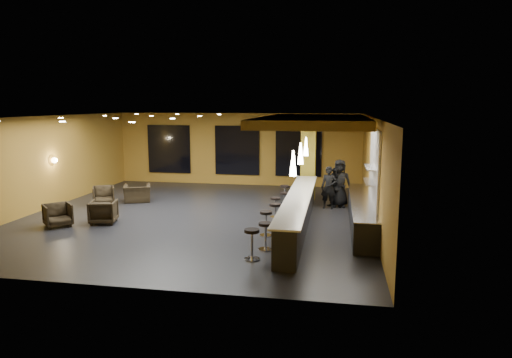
% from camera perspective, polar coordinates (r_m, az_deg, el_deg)
% --- Properties ---
extents(floor, '(12.00, 13.00, 0.10)m').
position_cam_1_polar(floor, '(16.49, -7.19, -4.71)').
color(floor, black).
rests_on(floor, ground).
extents(ceiling, '(12.00, 13.00, 0.10)m').
position_cam_1_polar(ceiling, '(16.00, -7.46, 7.89)').
color(ceiling, black).
extents(wall_back, '(12.00, 0.10, 3.50)m').
position_cam_1_polar(wall_back, '(22.44, -2.31, 3.76)').
color(wall_back, '#A27424').
rests_on(wall_back, floor).
extents(wall_front, '(12.00, 0.10, 3.50)m').
position_cam_1_polar(wall_front, '(10.19, -18.40, -3.54)').
color(wall_front, '#A27424').
rests_on(wall_front, floor).
extents(wall_left, '(0.10, 13.00, 3.50)m').
position_cam_1_polar(wall_left, '(18.86, -25.16, 1.81)').
color(wall_left, '#A27424').
rests_on(wall_left, floor).
extents(wall_right, '(0.10, 13.00, 3.50)m').
position_cam_1_polar(wall_right, '(15.46, 14.61, 0.92)').
color(wall_right, '#A27424').
rests_on(wall_right, floor).
extents(wood_soffit, '(3.60, 8.00, 0.28)m').
position_cam_1_polar(wood_soffit, '(16.28, 7.32, 7.25)').
color(wood_soffit, olive).
rests_on(wood_soffit, ceiling).
extents(window_left, '(2.20, 0.06, 2.40)m').
position_cam_1_polar(window_left, '(23.34, -10.81, 3.70)').
color(window_left, black).
rests_on(window_left, wall_back).
extents(window_center, '(2.20, 0.06, 2.40)m').
position_cam_1_polar(window_center, '(22.33, -2.37, 3.61)').
color(window_center, black).
rests_on(window_center, wall_back).
extents(window_right, '(2.20, 0.06, 2.40)m').
position_cam_1_polar(window_right, '(21.88, 5.33, 3.46)').
color(window_right, black).
rests_on(window_right, wall_back).
extents(tile_backsplash, '(0.06, 3.20, 2.40)m').
position_cam_1_polar(tile_backsplash, '(14.43, 14.59, 1.34)').
color(tile_backsplash, white).
rests_on(tile_backsplash, wall_right).
extents(bar_counter, '(0.60, 8.00, 1.00)m').
position_cam_1_polar(bar_counter, '(14.71, 5.32, -4.20)').
color(bar_counter, black).
rests_on(bar_counter, floor).
extents(bar_top, '(0.78, 8.10, 0.05)m').
position_cam_1_polar(bar_top, '(14.60, 5.35, -2.20)').
color(bar_top, silver).
rests_on(bar_top, bar_counter).
extents(prep_counter, '(0.70, 6.00, 0.86)m').
position_cam_1_polar(prep_counter, '(15.19, 13.04, -4.24)').
color(prep_counter, black).
rests_on(prep_counter, floor).
extents(prep_top, '(0.72, 6.00, 0.03)m').
position_cam_1_polar(prep_top, '(15.09, 13.10, -2.56)').
color(prep_top, silver).
rests_on(prep_top, prep_counter).
extents(wall_shelf_lower, '(0.30, 1.50, 0.03)m').
position_cam_1_polar(wall_shelf_lower, '(14.28, 14.03, -0.35)').
color(wall_shelf_lower, silver).
rests_on(wall_shelf_lower, wall_right).
extents(wall_shelf_upper, '(0.30, 1.50, 0.03)m').
position_cam_1_polar(wall_shelf_upper, '(14.22, 14.10, 1.44)').
color(wall_shelf_upper, silver).
rests_on(wall_shelf_upper, wall_right).
extents(column, '(0.60, 0.60, 3.50)m').
position_cam_1_polar(column, '(19.02, 6.56, 2.69)').
color(column, olive).
rests_on(column, floor).
extents(wall_sconce, '(0.22, 0.22, 0.22)m').
position_cam_1_polar(wall_sconce, '(19.16, -23.90, 2.15)').
color(wall_sconce, '#FFE5B2').
rests_on(wall_sconce, wall_left).
extents(pendant_0, '(0.20, 0.20, 0.70)m').
position_cam_1_polar(pendant_0, '(12.41, 4.66, 1.97)').
color(pendant_0, white).
rests_on(pendant_0, wood_soffit).
extents(pendant_1, '(0.20, 0.20, 0.70)m').
position_cam_1_polar(pendant_1, '(14.88, 5.59, 3.19)').
color(pendant_1, white).
rests_on(pendant_1, wood_soffit).
extents(pendant_2, '(0.20, 0.20, 0.70)m').
position_cam_1_polar(pendant_2, '(17.37, 6.26, 4.06)').
color(pendant_2, white).
rests_on(pendant_2, wood_soffit).
extents(staff_a, '(0.64, 0.47, 1.62)m').
position_cam_1_polar(staff_a, '(17.48, 9.09, -1.07)').
color(staff_a, black).
rests_on(staff_a, floor).
extents(staff_b, '(0.93, 0.84, 1.55)m').
position_cam_1_polar(staff_b, '(17.70, 10.05, -1.08)').
color(staff_b, black).
rests_on(staff_b, floor).
extents(staff_c, '(0.92, 0.62, 1.84)m').
position_cam_1_polar(staff_c, '(17.85, 10.38, -0.53)').
color(staff_c, black).
rests_on(staff_c, floor).
extents(armchair_a, '(1.15, 1.15, 0.75)m').
position_cam_1_polar(armchair_a, '(16.19, -23.53, -4.15)').
color(armchair_a, black).
rests_on(armchair_a, floor).
extents(armchair_b, '(1.02, 1.03, 0.77)m').
position_cam_1_polar(armchair_b, '(16.07, -18.53, -3.90)').
color(armchair_b, black).
rests_on(armchair_b, floor).
extents(armchair_c, '(1.09, 1.10, 0.75)m').
position_cam_1_polar(armchair_c, '(18.96, -18.50, -1.97)').
color(armchair_c, black).
rests_on(armchair_c, floor).
extents(armchair_d, '(1.33, 1.25, 0.69)m').
position_cam_1_polar(armchair_d, '(19.16, -14.62, -1.76)').
color(armchair_d, black).
rests_on(armchair_d, floor).
extents(bar_stool_0, '(0.41, 0.41, 0.80)m').
position_cam_1_polar(bar_stool_0, '(11.70, -0.52, -7.66)').
color(bar_stool_0, silver).
rests_on(bar_stool_0, floor).
extents(bar_stool_1, '(0.39, 0.39, 0.76)m').
position_cam_1_polar(bar_stool_1, '(12.47, 1.18, -6.70)').
color(bar_stool_1, silver).
rests_on(bar_stool_1, floor).
extents(bar_stool_2, '(0.38, 0.38, 0.76)m').
position_cam_1_polar(bar_stool_2, '(13.77, 1.25, -5.16)').
color(bar_stool_2, silver).
rests_on(bar_stool_2, floor).
extents(bar_stool_3, '(0.40, 0.40, 0.78)m').
position_cam_1_polar(bar_stool_3, '(14.72, 2.42, -4.15)').
color(bar_stool_3, silver).
rests_on(bar_stool_3, floor).
extents(bar_stool_4, '(0.36, 0.36, 0.72)m').
position_cam_1_polar(bar_stool_4, '(15.99, 2.42, -3.22)').
color(bar_stool_4, silver).
rests_on(bar_stool_4, floor).
extents(bar_stool_5, '(0.36, 0.36, 0.71)m').
position_cam_1_polar(bar_stool_5, '(16.93, 3.59, -2.53)').
color(bar_stool_5, silver).
rests_on(bar_stool_5, floor).
extents(bar_stool_6, '(0.38, 0.38, 0.75)m').
position_cam_1_polar(bar_stool_6, '(18.12, 3.63, -1.65)').
color(bar_stool_6, silver).
rests_on(bar_stool_6, floor).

